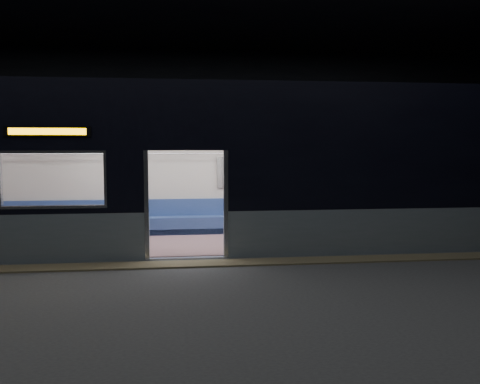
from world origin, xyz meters
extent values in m
cube|color=#47494C|center=(0.00, 0.00, -0.01)|extent=(24.00, 14.00, 0.01)
cube|color=black|center=(0.00, 6.98, 2.50)|extent=(24.00, 0.04, 5.00)
cube|color=black|center=(0.00, -6.98, 2.50)|extent=(24.00, 0.04, 5.00)
cube|color=#8C7F59|center=(0.00, 0.55, 0.01)|extent=(22.80, 0.50, 0.03)
cube|color=gray|center=(4.85, 1.06, 0.45)|extent=(8.30, 0.12, 0.90)
cube|color=black|center=(4.85, 1.06, 2.05)|extent=(8.30, 0.12, 2.30)
cube|color=black|center=(0.00, 1.06, 2.62)|extent=(1.40, 0.12, 1.15)
cube|color=#B7BABC|center=(-0.74, 1.06, 1.02)|extent=(0.08, 0.14, 2.05)
cube|color=#B7BABC|center=(0.74, 1.06, 1.02)|extent=(0.08, 0.14, 2.05)
cube|color=black|center=(-2.45, 0.98, 2.39)|extent=(1.50, 0.04, 0.18)
cube|color=#FFA904|center=(-2.45, 0.97, 2.39)|extent=(1.34, 0.03, 0.12)
cube|color=silver|center=(0.00, 3.94, 1.60)|extent=(18.00, 0.12, 3.20)
cube|color=black|center=(0.00, 2.50, 3.28)|extent=(18.00, 3.00, 0.15)
cube|color=gray|center=(0.00, 2.50, 0.02)|extent=(17.76, 2.76, 0.04)
cube|color=silver|center=(0.00, 2.50, 2.35)|extent=(17.76, 2.76, 0.10)
cube|color=navy|center=(0.00, 3.62, 0.24)|extent=(11.00, 0.48, 0.41)
cube|color=navy|center=(0.00, 3.81, 0.65)|extent=(11.00, 0.10, 0.40)
cube|color=gray|center=(-3.30, 1.41, 0.24)|extent=(4.40, 0.48, 0.41)
cube|color=gray|center=(3.30, 1.41, 0.24)|extent=(4.40, 0.48, 0.41)
cylinder|color=silver|center=(-0.95, 1.37, 1.17)|extent=(0.04, 0.04, 2.26)
cylinder|color=silver|center=(-0.95, 3.63, 1.17)|extent=(0.04, 0.04, 2.26)
cylinder|color=silver|center=(0.95, 1.37, 1.17)|extent=(0.04, 0.04, 2.26)
cylinder|color=silver|center=(0.95, 3.63, 1.17)|extent=(0.04, 0.04, 2.26)
cylinder|color=silver|center=(0.00, 3.58, 1.95)|extent=(11.00, 0.03, 0.03)
cube|color=black|center=(4.70, 3.41, 0.52)|extent=(0.16, 0.43, 0.15)
cube|color=black|center=(4.90, 3.41, 0.52)|extent=(0.16, 0.43, 0.15)
cylinder|color=black|center=(4.70, 3.21, 0.26)|extent=(0.10, 0.10, 0.43)
cylinder|color=black|center=(4.90, 3.21, 0.26)|extent=(0.10, 0.10, 0.43)
cube|color=#CA5E89|center=(4.80, 3.59, 0.54)|extent=(0.37, 0.20, 0.18)
cylinder|color=#CA5E89|center=(4.80, 3.62, 0.87)|extent=(0.37, 0.37, 0.48)
sphere|color=tan|center=(4.80, 3.60, 1.21)|extent=(0.19, 0.19, 0.19)
sphere|color=black|center=(4.80, 3.64, 1.24)|extent=(0.20, 0.20, 0.20)
cube|color=black|center=(4.78, 3.34, 0.66)|extent=(0.27, 0.23, 0.13)
cube|color=white|center=(1.35, 3.85, 1.48)|extent=(1.02, 0.03, 0.66)
camera|label=1|loc=(-0.15, -8.46, 2.15)|focal=38.00mm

